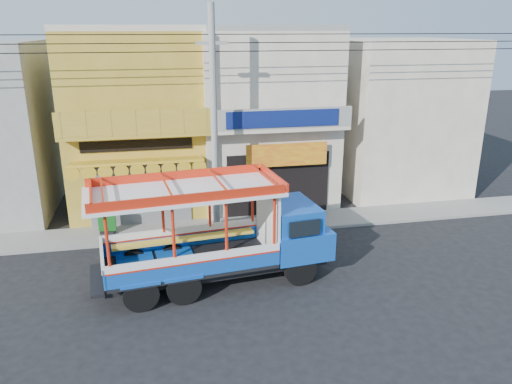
{
  "coord_description": "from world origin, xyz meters",
  "views": [
    {
      "loc": [
        -3.25,
        -15.57,
        8.15
      ],
      "look_at": [
        0.48,
        2.5,
        2.04
      ],
      "focal_mm": 35.0,
      "sensor_mm": 36.0,
      "label": 1
    }
  ],
  "objects_px": {
    "songthaew_truck": "(231,232)",
    "potted_plant_b": "(305,212)",
    "utility_pole": "(218,113)",
    "potted_plant_c": "(304,210)",
    "potted_plant_a": "(276,207)",
    "green_sign": "(107,223)"
  },
  "relations": [
    {
      "from": "utility_pole",
      "to": "potted_plant_b",
      "type": "height_order",
      "value": "utility_pole"
    },
    {
      "from": "utility_pole",
      "to": "potted_plant_a",
      "type": "height_order",
      "value": "utility_pole"
    },
    {
      "from": "songthaew_truck",
      "to": "utility_pole",
      "type": "bearing_deg",
      "value": 88.04
    },
    {
      "from": "songthaew_truck",
      "to": "potted_plant_b",
      "type": "height_order",
      "value": "songthaew_truck"
    },
    {
      "from": "potted_plant_a",
      "to": "potted_plant_b",
      "type": "bearing_deg",
      "value": -86.14
    },
    {
      "from": "utility_pole",
      "to": "potted_plant_c",
      "type": "distance_m",
      "value": 5.85
    },
    {
      "from": "green_sign",
      "to": "potted_plant_a",
      "type": "xyz_separation_m",
      "value": [
        7.2,
        0.5,
        -0.01
      ]
    },
    {
      "from": "songthaew_truck",
      "to": "green_sign",
      "type": "xyz_separation_m",
      "value": [
        -4.4,
        4.68,
        -1.17
      ]
    },
    {
      "from": "potted_plant_a",
      "to": "potted_plant_b",
      "type": "xyz_separation_m",
      "value": [
        1.09,
        -0.82,
        -0.02
      ]
    },
    {
      "from": "potted_plant_a",
      "to": "utility_pole",
      "type": "bearing_deg",
      "value": 157.11
    },
    {
      "from": "potted_plant_a",
      "to": "potted_plant_c",
      "type": "relative_size",
      "value": 0.93
    },
    {
      "from": "potted_plant_a",
      "to": "potted_plant_b",
      "type": "distance_m",
      "value": 1.36
    },
    {
      "from": "potted_plant_a",
      "to": "potted_plant_c",
      "type": "distance_m",
      "value": 1.31
    },
    {
      "from": "songthaew_truck",
      "to": "potted_plant_b",
      "type": "xyz_separation_m",
      "value": [
        3.89,
        4.37,
        -1.2
      ]
    },
    {
      "from": "utility_pole",
      "to": "potted_plant_a",
      "type": "relative_size",
      "value": 31.38
    },
    {
      "from": "utility_pole",
      "to": "potted_plant_b",
      "type": "relative_size",
      "value": 32.95
    },
    {
      "from": "potted_plant_a",
      "to": "potted_plant_c",
      "type": "xyz_separation_m",
      "value": [
        1.1,
        -0.7,
        0.03
      ]
    },
    {
      "from": "potted_plant_b",
      "to": "potted_plant_c",
      "type": "height_order",
      "value": "potted_plant_c"
    },
    {
      "from": "potted_plant_c",
      "to": "potted_plant_a",
      "type": "bearing_deg",
      "value": -88.1
    },
    {
      "from": "utility_pole",
      "to": "songthaew_truck",
      "type": "bearing_deg",
      "value": -91.96
    },
    {
      "from": "songthaew_truck",
      "to": "potted_plant_a",
      "type": "height_order",
      "value": "songthaew_truck"
    },
    {
      "from": "green_sign",
      "to": "potted_plant_c",
      "type": "bearing_deg",
      "value": -1.38
    }
  ]
}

